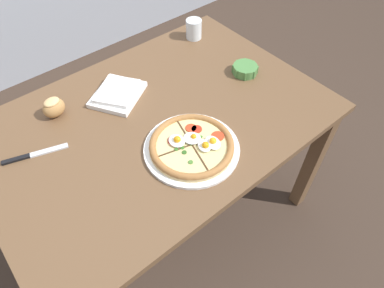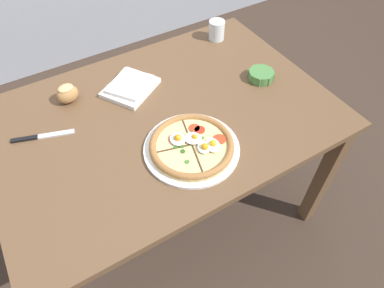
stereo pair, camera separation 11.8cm
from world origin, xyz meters
TOP-DOWN VIEW (x-y plane):
  - ground_plane at (0.00, 0.00)m, footprint 12.00×12.00m
  - dining_table at (0.00, 0.00)m, footprint 1.30×0.90m
  - pizza at (0.00, -0.21)m, footprint 0.34×0.34m
  - ramekin_bowl at (0.45, -0.02)m, footprint 0.11×0.11m
  - napkin_folded at (-0.05, 0.20)m, footprint 0.26×0.25m
  - bread_piece_near at (-0.29, 0.26)m, footprint 0.10×0.08m
  - knife_main at (-0.44, 0.12)m, footprint 0.22×0.09m
  - water_glass at (0.46, 0.33)m, footprint 0.08×0.08m

SIDE VIEW (x-z plane):
  - ground_plane at x=0.00m, z-range 0.00..0.00m
  - dining_table at x=0.00m, z-range 0.27..0.99m
  - knife_main at x=-0.44m, z-range 0.72..0.73m
  - napkin_folded at x=-0.05m, z-range 0.72..0.76m
  - pizza at x=0.00m, z-range 0.72..0.77m
  - ramekin_bowl at x=0.45m, z-range 0.73..0.77m
  - water_glass at x=0.46m, z-range 0.72..0.81m
  - bread_piece_near at x=-0.29m, z-range 0.73..0.80m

